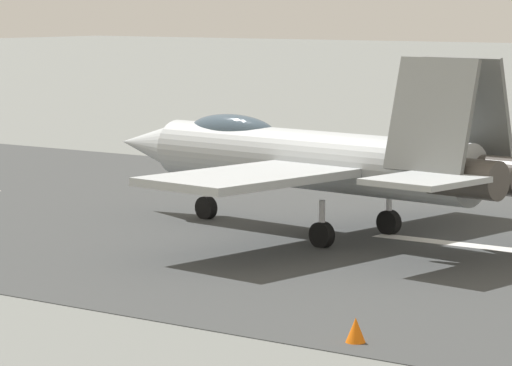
% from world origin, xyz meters
% --- Properties ---
extents(ground_plane, '(400.00, 400.00, 0.00)m').
position_xyz_m(ground_plane, '(0.00, 0.00, 0.00)').
color(ground_plane, slate).
extents(runway_strip, '(240.00, 26.00, 0.02)m').
position_xyz_m(runway_strip, '(-0.02, 0.00, 0.01)').
color(runway_strip, '#3C3E3F').
rests_on(runway_strip, ground).
extents(fighter_jet, '(16.22, 13.98, 5.58)m').
position_xyz_m(fighter_jet, '(5.60, 1.03, 2.39)').
color(fighter_jet, '#ACB2B6').
rests_on(fighter_jet, ground).
extents(crew_person, '(0.38, 0.68, 1.56)m').
position_xyz_m(crew_person, '(16.98, -10.32, 0.78)').
color(crew_person, '#1E2338').
rests_on(crew_person, ground).
extents(marker_cone_near, '(0.44, 0.44, 0.55)m').
position_xyz_m(marker_cone_near, '(-2.90, 12.05, 0.28)').
color(marker_cone_near, orange).
rests_on(marker_cone_near, ground).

